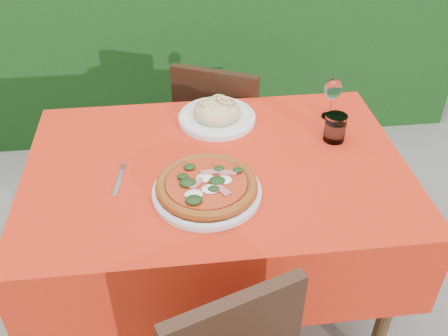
{
  "coord_description": "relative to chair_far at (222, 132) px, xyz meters",
  "views": [
    {
      "loc": [
        -0.13,
        -1.32,
        1.74
      ],
      "look_at": [
        0.02,
        -0.05,
        0.77
      ],
      "focal_mm": 40.0,
      "sensor_mm": 36.0,
      "label": 1
    }
  ],
  "objects": [
    {
      "name": "water_glass",
      "position": [
        0.34,
        -0.51,
        0.32
      ],
      "size": [
        0.08,
        0.08,
        0.1
      ],
      "color": "white",
      "rests_on": "dining_table"
    },
    {
      "name": "ground",
      "position": [
        -0.09,
        -0.6,
        -0.48
      ],
      "size": [
        60.0,
        60.0,
        0.0
      ],
      "primitive_type": "plane",
      "color": "slate",
      "rests_on": "ground"
    },
    {
      "name": "chair_far",
      "position": [
        0.0,
        0.0,
        0.0
      ],
      "size": [
        0.5,
        0.5,
        0.83
      ],
      "rotation": [
        0.0,
        0.0,
        2.71
      ],
      "color": "black",
      "rests_on": "ground"
    },
    {
      "name": "fork",
      "position": [
        -0.4,
        -0.67,
        0.27
      ],
      "size": [
        0.05,
        0.18,
        0.0
      ],
      "primitive_type": "cube",
      "rotation": [
        0.0,
        0.0,
        -0.13
      ],
      "color": "silver",
      "rests_on": "dining_table"
    },
    {
      "name": "pizza_plate",
      "position": [
        -0.13,
        -0.75,
        0.3
      ],
      "size": [
        0.38,
        0.38,
        0.06
      ],
      "rotation": [
        0.0,
        0.0,
        -0.31
      ],
      "color": "silver",
      "rests_on": "dining_table"
    },
    {
      "name": "wine_glass",
      "position": [
        0.37,
        -0.35,
        0.38
      ],
      "size": [
        0.07,
        0.07,
        0.16
      ],
      "color": "white",
      "rests_on": "dining_table"
    },
    {
      "name": "pasta_plate",
      "position": [
        -0.05,
        -0.33,
        0.3
      ],
      "size": [
        0.29,
        0.29,
        0.08
      ],
      "rotation": [
        0.0,
        0.0,
        0.42
      ],
      "color": "white",
      "rests_on": "dining_table"
    },
    {
      "name": "dining_table",
      "position": [
        -0.09,
        -0.6,
        0.12
      ],
      "size": [
        1.26,
        0.86,
        0.75
      ],
      "color": "#4B3318",
      "rests_on": "ground"
    }
  ]
}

